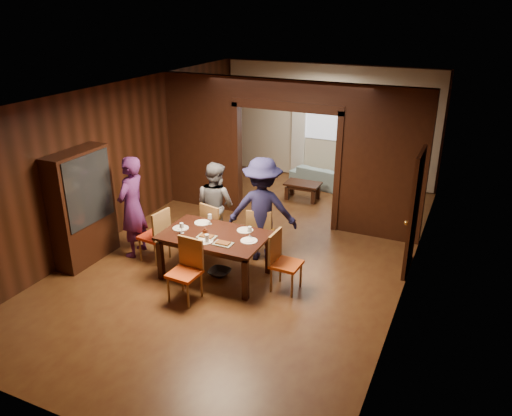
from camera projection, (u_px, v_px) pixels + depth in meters
The scene contains 32 objects.
floor at pixel (253, 251), 9.22m from camera, with size 9.00×9.00×0.00m, color #492514.
ceiling at pixel (252, 92), 8.11m from camera, with size 5.50×9.00×0.02m, color silver.
room_walls at pixel (291, 147), 10.23m from camera, with size 5.52×9.01×2.90m.
person_purple at pixel (132, 207), 8.78m from camera, with size 0.67×0.44×1.84m, color #491C54.
person_grey at pixel (215, 205), 9.16m from camera, with size 0.79×0.61×1.62m, color slate.
person_navy at pixel (262, 210), 8.63m from camera, with size 1.20×0.69×1.86m, color #18173A.
sofa at pixel (327, 177), 12.27m from camera, with size 1.76×0.69×0.51m, color #83A5AB.
serving_bowl at pixel (218, 232), 8.10m from camera, with size 0.37×0.37×0.09m, color black.
dining_table at pixel (215, 255), 8.25m from camera, with size 1.71×1.06×0.76m, color black.
coffee_table at pixel (303, 191), 11.56m from camera, with size 0.80×0.50×0.40m, color black.
chair_left at pixel (154, 235), 8.74m from camera, with size 0.44×0.44×0.97m, color red, non-canonical shape.
chair_right at pixel (286, 262), 7.81m from camera, with size 0.44×0.44×0.97m, color #CA4B13, non-canonical shape.
chair_far_l at pixel (218, 227), 9.03m from camera, with size 0.44×0.44×0.97m, color orange, non-canonical shape.
chair_far_r at pixel (261, 232), 8.83m from camera, with size 0.44×0.44×0.97m, color orange, non-canonical shape.
chair_near at pixel (184, 272), 7.54m from camera, with size 0.44×0.44×0.97m, color #D44713, non-canonical shape.
hutch at pixel (82, 207), 8.55m from camera, with size 0.40×1.20×2.00m, color black.
door_right at pixel (414, 213), 8.20m from camera, with size 0.06×0.90×2.10m, color black.
window_far at pixel (328, 114), 12.30m from camera, with size 1.20×0.03×1.30m, color silver.
curtain_left at pixel (299, 129), 12.73m from camera, with size 0.35×0.06×2.40m, color white.
curtain_right at pixel (356, 135), 12.15m from camera, with size 0.35×0.06×2.40m, color white.
plate_left at pixel (181, 228), 8.32m from camera, with size 0.27×0.27×0.01m, color silver.
plate_far_l at pixel (202, 223), 8.52m from camera, with size 0.27×0.27×0.01m, color white.
plate_far_r at pixel (245, 230), 8.24m from camera, with size 0.27×0.27×0.01m, color silver.
plate_right at pixel (249, 241), 7.88m from camera, with size 0.27×0.27×0.01m, color white.
plate_near at pixel (205, 241), 7.87m from camera, with size 0.27×0.27×0.01m, color white.
platter_a at pixel (207, 236), 8.00m from camera, with size 0.30×0.20×0.04m, color gray.
platter_b at pixel (223, 243), 7.77m from camera, with size 0.30×0.20×0.04m, color gray.
wineglass_left at pixel (182, 228), 8.12m from camera, with size 0.08×0.08×0.18m, color white, non-canonical shape.
wineglass_far at pixel (210, 219), 8.46m from camera, with size 0.08×0.08×0.18m, color silver, non-canonical shape.
wineglass_right at pixel (250, 232), 7.99m from camera, with size 0.08×0.08×0.18m, color white, non-canonical shape.
tumbler at pixel (207, 239), 7.81m from camera, with size 0.07×0.07×0.14m, color silver.
condiment_jar at pixel (205, 231), 8.09m from camera, with size 0.08×0.08×0.11m, color #451D10, non-canonical shape.
Camera 1 is at (3.47, -7.44, 4.27)m, focal length 35.00 mm.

